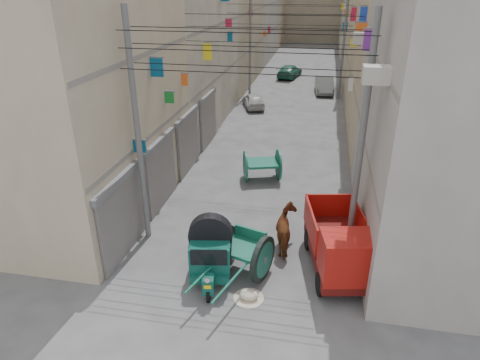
% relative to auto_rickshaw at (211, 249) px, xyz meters
% --- Properties ---
extents(building_row_left, '(8.00, 62.00, 14.00)m').
position_rel_auto_rickshaw_xyz_m(building_row_left, '(-7.30, 29.96, 5.47)').
color(building_row_left, '#B8AB8B').
rests_on(building_row_left, ground).
extents(building_row_right, '(8.00, 62.00, 14.00)m').
position_rel_auto_rickshaw_xyz_m(building_row_right, '(8.69, 29.96, 5.47)').
color(building_row_right, '#A09C96').
rests_on(building_row_right, ground).
extents(shutters_left, '(0.18, 14.40, 2.88)m').
position_rel_auto_rickshaw_xyz_m(shutters_left, '(-3.22, 6.21, 0.50)').
color(shutters_left, '#4B4B50').
rests_on(shutters_left, ground).
extents(signboards, '(8.22, 40.52, 5.67)m').
position_rel_auto_rickshaw_xyz_m(signboards, '(0.69, 17.49, 2.44)').
color(signboards, orange).
rests_on(signboards, ground).
extents(ac_units, '(0.70, 6.55, 3.35)m').
position_rel_auto_rickshaw_xyz_m(ac_units, '(4.35, 3.50, 6.44)').
color(ac_units, '#B4AEA1').
rests_on(ac_units, ground).
extents(utility_poles, '(7.40, 22.20, 8.00)m').
position_rel_auto_rickshaw_xyz_m(utility_poles, '(0.70, 12.84, 3.01)').
color(utility_poles, '#5E5E61').
rests_on(utility_poles, ground).
extents(overhead_cables, '(7.40, 22.52, 1.12)m').
position_rel_auto_rickshaw_xyz_m(overhead_cables, '(0.70, 10.24, 5.78)').
color(overhead_cables, black).
rests_on(overhead_cables, ground).
extents(auto_rickshaw, '(1.64, 2.46, 1.68)m').
position_rel_auto_rickshaw_xyz_m(auto_rickshaw, '(0.00, 0.00, 0.00)').
color(auto_rickshaw, black).
rests_on(auto_rickshaw, ground).
extents(tonga_cart, '(2.18, 3.54, 1.50)m').
position_rel_auto_rickshaw_xyz_m(tonga_cart, '(0.94, 0.33, -0.21)').
color(tonga_cart, black).
rests_on(tonga_cart, ground).
extents(mini_truck, '(2.32, 3.92, 2.06)m').
position_rel_auto_rickshaw_xyz_m(mini_truck, '(3.98, 0.66, -0.00)').
color(mini_truck, black).
rests_on(mini_truck, ground).
extents(second_cart, '(2.00, 1.88, 1.45)m').
position_rel_auto_rickshaw_xyz_m(second_cart, '(0.51, 7.48, -0.21)').
color(second_cart, '#155C46').
rests_on(second_cart, ground).
extents(feed_sack, '(0.57, 0.46, 0.29)m').
position_rel_auto_rickshaw_xyz_m(feed_sack, '(1.35, -0.87, -0.85)').
color(feed_sack, beige).
rests_on(feed_sack, ground).
extents(horse, '(1.13, 1.90, 1.50)m').
position_rel_auto_rickshaw_xyz_m(horse, '(2.22, 1.94, -0.24)').
color(horse, '#5B2215').
rests_on(horse, ground).
extents(distant_car_white, '(2.27, 3.49, 1.10)m').
position_rel_auto_rickshaw_xyz_m(distant_car_white, '(-1.92, 19.80, -0.44)').
color(distant_car_white, '#B6B6B6').
rests_on(distant_car_white, ground).
extents(distant_car_grey, '(1.70, 4.06, 1.30)m').
position_rel_auto_rickshaw_xyz_m(distant_car_grey, '(3.13, 25.45, -0.34)').
color(distant_car_grey, '#5E6361').
rests_on(distant_car_grey, ground).
extents(distant_car_green, '(2.40, 4.33, 1.19)m').
position_rel_auto_rickshaw_xyz_m(distant_car_green, '(-0.26, 31.03, -0.40)').
color(distant_car_green, '#22634C').
rests_on(distant_car_green, ground).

